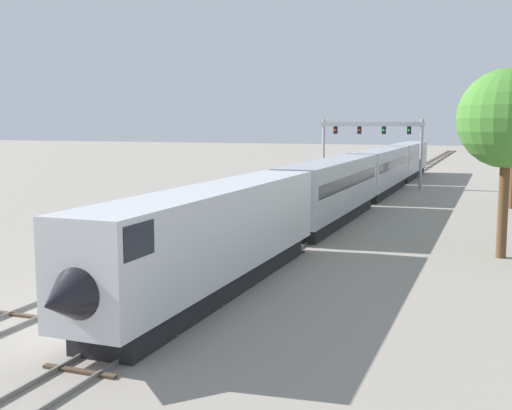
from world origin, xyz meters
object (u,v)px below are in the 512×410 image
(passenger_train, at_px, (362,177))
(trackside_tree_left, at_px, (507,119))
(signal_gantry, at_px, (371,138))
(stop_sign, at_px, (55,233))

(passenger_train, xyz_separation_m, trackside_tree_left, (12.16, -20.28, 5.23))
(signal_gantry, height_order, trackside_tree_left, trackside_tree_left)
(signal_gantry, xyz_separation_m, stop_sign, (-7.75, -47.72, -4.03))
(passenger_train, bearing_deg, stop_sign, -107.71)
(trackside_tree_left, bearing_deg, passenger_train, 120.96)
(signal_gantry, relative_size, stop_sign, 4.20)
(passenger_train, relative_size, trackside_tree_left, 8.14)
(passenger_train, relative_size, stop_sign, 30.11)
(passenger_train, bearing_deg, trackside_tree_left, -59.04)
(trackside_tree_left, bearing_deg, stop_sign, -153.53)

